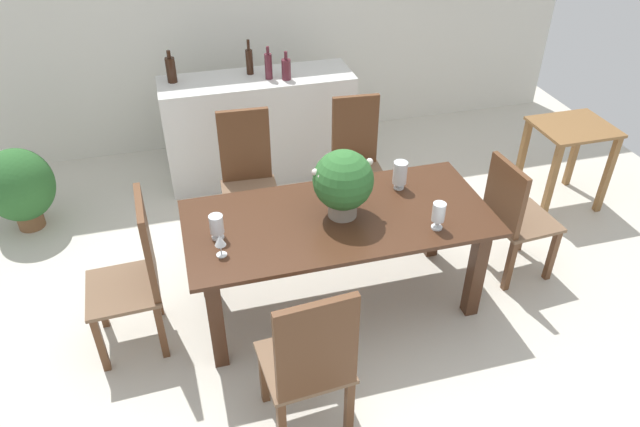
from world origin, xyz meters
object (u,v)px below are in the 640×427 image
at_px(chair_far_left, 248,173).
at_px(chair_far_right, 357,158).
at_px(crystal_vase_center_near, 439,213).
at_px(wine_bottle_amber, 171,69).
at_px(chair_near_left, 311,361).
at_px(chair_foot_end, 513,214).
at_px(chair_head_end, 137,270).
at_px(kitchen_counter, 260,127).
at_px(potted_plant_floor, 19,186).
at_px(crystal_vase_left, 400,173).
at_px(crystal_vase_right, 217,225).
at_px(wine_bottle_clear, 249,61).
at_px(wine_bottle_dark, 286,69).
at_px(wine_bottle_green, 268,66).
at_px(side_table, 569,146).
at_px(wine_glass, 220,241).
at_px(dining_table, 338,233).
at_px(flower_centerpiece, 343,182).

distance_m(chair_far_left, chair_far_right, 0.89).
xyz_separation_m(crystal_vase_center_near, wine_bottle_amber, (-1.44, 2.26, 0.22)).
relative_size(chair_near_left, chair_foot_end, 1.13).
distance_m(chair_head_end, chair_near_left, 1.29).
distance_m(kitchen_counter, wine_bottle_amber, 0.92).
distance_m(chair_head_end, potted_plant_floor, 1.80).
bearing_deg(chair_near_left, crystal_vase_left, -132.48).
bearing_deg(crystal_vase_left, chair_near_left, -128.18).
bearing_deg(chair_head_end, crystal_vase_right, 84.38).
height_order(wine_bottle_clear, wine_bottle_dark, wine_bottle_clear).
distance_m(wine_bottle_green, side_table, 2.62).
bearing_deg(wine_glass, wine_bottle_clear, 75.70).
bearing_deg(kitchen_counter, dining_table, -84.52).
bearing_deg(wine_bottle_amber, crystal_vase_right, -86.77).
xyz_separation_m(flower_centerpiece, wine_glass, (-0.80, -0.20, -0.15)).
bearing_deg(wine_bottle_green, chair_head_end, -123.28).
bearing_deg(crystal_vase_right, chair_far_left, 71.29).
bearing_deg(potted_plant_floor, wine_bottle_green, 7.84).
bearing_deg(wine_bottle_amber, dining_table, -65.85).
xyz_separation_m(chair_foot_end, kitchen_counter, (-1.47, 1.90, -0.05)).
height_order(flower_centerpiece, kitchen_counter, flower_centerpiece).
bearing_deg(chair_head_end, wine_bottle_clear, 149.40).
bearing_deg(potted_plant_floor, chair_far_left, -17.96).
bearing_deg(wine_bottle_green, side_table, -25.56).
relative_size(wine_bottle_clear, potted_plant_floor, 0.43).
bearing_deg(flower_centerpiece, wine_bottle_clear, 97.06).
bearing_deg(chair_far_left, wine_bottle_dark, 61.30).
relative_size(wine_bottle_amber, wine_bottle_clear, 0.91).
height_order(wine_bottle_dark, side_table, wine_bottle_dark).
xyz_separation_m(dining_table, chair_near_left, (-0.43, -0.97, -0.03)).
distance_m(chair_foot_end, wine_glass, 2.10).
height_order(chair_far_left, wine_bottle_dark, wine_bottle_dark).
distance_m(chair_far_right, wine_bottle_green, 1.13).
bearing_deg(crystal_vase_center_near, kitchen_counter, 108.70).
xyz_separation_m(chair_head_end, chair_foot_end, (2.57, -0.01, -0.05)).
relative_size(flower_centerpiece, potted_plant_floor, 0.64).
height_order(chair_far_right, side_table, chair_far_right).
xyz_separation_m(flower_centerpiece, crystal_vase_left, (0.47, 0.21, -0.13)).
xyz_separation_m(flower_centerpiece, wine_bottle_dark, (0.04, 1.77, 0.06)).
bearing_deg(wine_bottle_amber, kitchen_counter, -7.02).
bearing_deg(chair_foot_end, side_table, -56.22).
bearing_deg(chair_near_left, chair_head_end, -53.35).
height_order(dining_table, side_table, same).
bearing_deg(flower_centerpiece, potted_plant_floor, 145.52).
bearing_deg(flower_centerpiece, chair_far_right, 66.25).
distance_m(chair_head_end, chair_foot_end, 2.57).
distance_m(wine_glass, kitchen_counter, 2.20).
relative_size(crystal_vase_left, wine_bottle_clear, 0.67).
relative_size(wine_bottle_clear, side_table, 0.41).
distance_m(chair_far_left, chair_near_left, 1.94).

